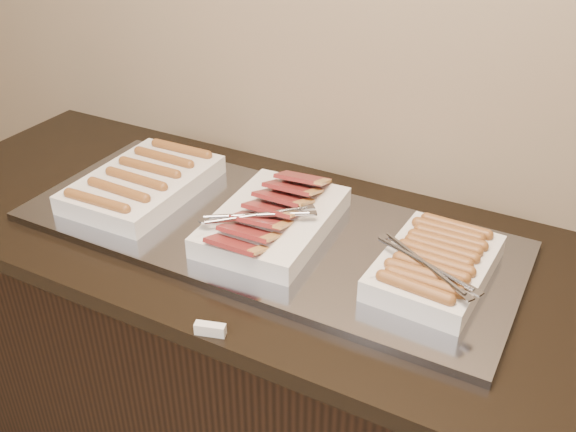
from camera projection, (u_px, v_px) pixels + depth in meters
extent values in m
cube|color=black|center=(277.00, 378.00, 1.79)|extent=(2.00, 0.70, 0.86)
cube|color=black|center=(275.00, 244.00, 1.55)|extent=(2.06, 0.76, 0.04)
cube|color=gray|center=(265.00, 231.00, 1.55)|extent=(1.20, 0.50, 0.02)
cube|color=white|center=(143.00, 184.00, 1.68)|extent=(0.27, 0.40, 0.05)
cylinder|color=olive|center=(97.00, 201.00, 1.54)|extent=(0.17, 0.03, 0.03)
cylinder|color=olive|center=(118.00, 190.00, 1.58)|extent=(0.17, 0.03, 0.03)
cylinder|color=olive|center=(136.00, 179.00, 1.63)|extent=(0.17, 0.03, 0.03)
cylinder|color=olive|center=(149.00, 168.00, 1.69)|extent=(0.17, 0.03, 0.03)
cylinder|color=olive|center=(164.00, 157.00, 1.74)|extent=(0.17, 0.03, 0.03)
cylinder|color=olive|center=(181.00, 149.00, 1.79)|extent=(0.17, 0.03, 0.03)
cube|color=white|center=(274.00, 221.00, 1.52)|extent=(0.27, 0.39, 0.05)
cube|color=maroon|center=(238.00, 244.00, 1.39)|extent=(0.13, 0.09, 0.04)
cube|color=maroon|center=(250.00, 231.00, 1.43)|extent=(0.13, 0.09, 0.04)
cube|color=maroon|center=(262.00, 220.00, 1.47)|extent=(0.13, 0.10, 0.04)
cube|color=maroon|center=(273.00, 209.00, 1.50)|extent=(0.13, 0.09, 0.04)
cube|color=maroon|center=(283.00, 198.00, 1.54)|extent=(0.13, 0.09, 0.04)
cube|color=maroon|center=(292.00, 187.00, 1.58)|extent=(0.13, 0.10, 0.04)
cube|color=maroon|center=(303.00, 178.00, 1.61)|extent=(0.13, 0.10, 0.04)
cube|color=white|center=(435.00, 267.00, 1.36)|extent=(0.23, 0.33, 0.05)
cylinder|color=olive|center=(415.00, 287.00, 1.25)|extent=(0.14, 0.04, 0.03)
cylinder|color=olive|center=(424.00, 282.00, 1.26)|extent=(0.14, 0.03, 0.03)
cylinder|color=olive|center=(423.00, 274.00, 1.29)|extent=(0.14, 0.03, 0.03)
cylinder|color=olive|center=(431.00, 268.00, 1.30)|extent=(0.14, 0.03, 0.03)
cylinder|color=olive|center=(436.00, 262.00, 1.32)|extent=(0.14, 0.03, 0.03)
cylinder|color=olive|center=(435.00, 254.00, 1.35)|extent=(0.14, 0.03, 0.03)
cylinder|color=olive|center=(442.00, 249.00, 1.36)|extent=(0.14, 0.03, 0.03)
cylinder|color=olive|center=(445.00, 243.00, 1.38)|extent=(0.14, 0.03, 0.03)
cylinder|color=olive|center=(450.00, 238.00, 1.40)|extent=(0.14, 0.03, 0.03)
cylinder|color=olive|center=(448.00, 231.00, 1.42)|extent=(0.14, 0.03, 0.03)
cylinder|color=olive|center=(456.00, 226.00, 1.44)|extent=(0.14, 0.03, 0.03)
cube|color=white|center=(210.00, 329.00, 1.24)|extent=(0.06, 0.04, 0.02)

